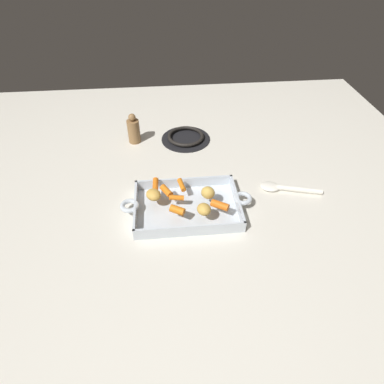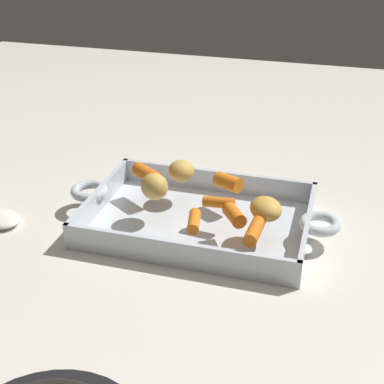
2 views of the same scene
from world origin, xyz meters
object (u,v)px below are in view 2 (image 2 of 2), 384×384
baby_carrot_southwest (255,229)px  potato_near_roast (266,209)px  baby_carrot_northeast (234,215)px  baby_carrot_southeast (219,202)px  potato_whole (154,187)px  baby_carrot_northwest (228,182)px  roasting_dish (199,219)px  baby_carrot_center_left (147,174)px  baby_carrot_short (194,221)px  potato_corner (181,171)px

baby_carrot_southwest → potato_near_roast: (-0.01, -0.05, 0.01)m
baby_carrot_northeast → baby_carrot_southeast: (0.03, -0.03, -0.00)m
baby_carrot_northeast → potato_whole: 0.13m
baby_carrot_northwest → baby_carrot_northeast: size_ratio=0.95×
roasting_dish → baby_carrot_northwest: (-0.03, -0.05, 0.04)m
roasting_dish → baby_carrot_center_left: (0.10, -0.04, 0.04)m
baby_carrot_center_left → roasting_dish: bearing=155.5°
baby_carrot_northwest → baby_carrot_northeast: (-0.03, 0.09, -0.00)m
baby_carrot_southwest → baby_carrot_short: size_ratio=1.35×
baby_carrot_northeast → potato_whole: bearing=-14.1°
baby_carrot_northwest → baby_carrot_northeast: bearing=107.6°
baby_carrot_center_left → baby_carrot_southeast: size_ratio=1.19×
baby_carrot_northwest → potato_whole: 0.12m
baby_carrot_northeast → potato_corner: 0.15m
potato_near_roast → baby_carrot_center_left: bearing=-17.4°
baby_carrot_northwest → potato_whole: size_ratio=0.98×
roasting_dish → baby_carrot_southwest: 0.12m
baby_carrot_short → potato_near_roast: potato_near_roast is taller
baby_carrot_center_left → baby_carrot_short: (-0.11, 0.11, -0.00)m
baby_carrot_center_left → baby_carrot_northeast: baby_carrot_center_left is taller
baby_carrot_southwest → potato_corner: size_ratio=1.52×
roasting_dish → potato_corner: 0.09m
baby_carrot_southeast → potato_corner: 0.10m
baby_carrot_short → baby_carrot_center_left: bearing=-45.6°
baby_carrot_northeast → potato_near_roast: potato_near_roast is taller
roasting_dish → baby_carrot_southeast: 0.05m
baby_carrot_southwest → baby_carrot_northeast: bearing=-37.4°
baby_carrot_southeast → potato_whole: (0.10, 0.00, 0.01)m
baby_carrot_center_left → baby_carrot_northeast: 0.18m
baby_carrot_southeast → potato_near_roast: (-0.07, 0.01, 0.01)m
potato_whole → baby_carrot_southeast: bearing=-179.9°
baby_carrot_southwest → potato_corner: bearing=-41.8°
baby_carrot_southeast → potato_corner: (0.08, -0.07, 0.01)m
potato_corner → potato_whole: (0.02, 0.07, 0.00)m
baby_carrot_center_left → baby_carrot_southwest: bearing=150.5°
roasting_dish → potato_corner: potato_corner is taller
baby_carrot_short → potato_corner: bearing=-65.9°
baby_carrot_short → baby_carrot_southeast: bearing=-108.6°
baby_carrot_northwest → potato_corner: potato_corner is taller
baby_carrot_southwest → baby_carrot_center_left: bearing=-29.5°
baby_carrot_southwest → baby_carrot_northeast: 0.04m
baby_carrot_northwest → baby_carrot_center_left: baby_carrot_northwest is taller
potato_corner → potato_near_roast: bearing=151.5°
roasting_dish → potato_whole: 0.08m
baby_carrot_center_left → potato_corner: bearing=-160.5°
baby_carrot_center_left → baby_carrot_short: bearing=134.4°
baby_carrot_northwest → potato_near_roast: potato_near_roast is taller
roasting_dish → baby_carrot_southeast: bearing=168.9°
roasting_dish → potato_near_roast: potato_near_roast is taller
roasting_dish → baby_carrot_southwest: baby_carrot_southwest is taller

